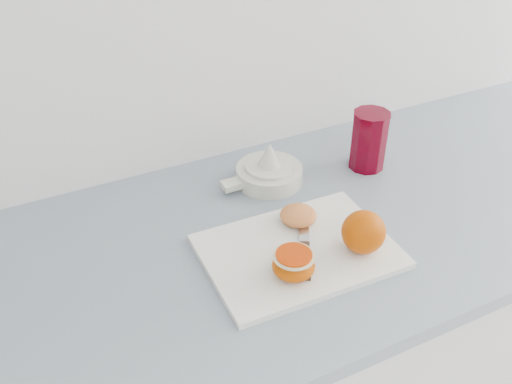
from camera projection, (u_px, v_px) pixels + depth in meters
counter at (321, 358)px, 1.38m from camera, size 2.45×0.64×0.89m
cutting_board at (298, 251)px, 1.02m from camera, size 0.34×0.25×0.01m
whole_orange at (363, 232)px, 0.99m from camera, size 0.08×0.08×0.08m
half_orange at (293, 264)px, 0.95m from camera, size 0.07×0.07×0.05m
squeezed_shell at (298, 215)px, 1.07m from camera, size 0.07×0.07×0.03m
paring_knife at (305, 253)px, 0.99m from camera, size 0.11×0.19×0.01m
citrus_juicer at (269, 171)px, 1.19m from camera, size 0.18×0.14×0.09m
red_tumbler at (369, 142)px, 1.23m from camera, size 0.08×0.08×0.13m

